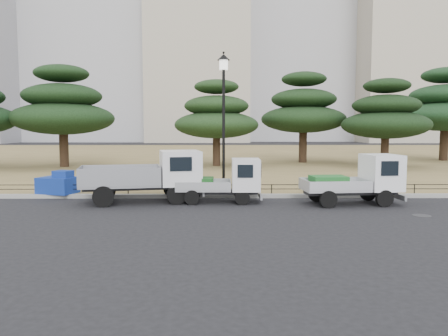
{
  "coord_description": "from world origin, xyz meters",
  "views": [
    {
      "loc": [
        -0.13,
        -15.32,
        2.85
      ],
      "look_at": [
        0.0,
        2.0,
        1.3
      ],
      "focal_mm": 35.0,
      "sensor_mm": 36.0,
      "label": 1
    }
  ],
  "objects_px": {
    "tarp_pile": "(58,184)",
    "truck_kei_rear": "(358,179)",
    "truck_kei_front": "(225,181)",
    "street_lamp": "(224,100)",
    "truck_large": "(149,174)"
  },
  "relations": [
    {
      "from": "street_lamp",
      "to": "tarp_pile",
      "type": "relative_size",
      "value": 3.37
    },
    {
      "from": "truck_kei_front",
      "to": "tarp_pile",
      "type": "xyz_separation_m",
      "value": [
        -7.02,
        1.41,
        -0.31
      ]
    },
    {
      "from": "truck_large",
      "to": "truck_kei_front",
      "type": "height_order",
      "value": "truck_large"
    },
    {
      "from": "truck_large",
      "to": "tarp_pile",
      "type": "height_order",
      "value": "truck_large"
    },
    {
      "from": "truck_kei_front",
      "to": "truck_kei_rear",
      "type": "height_order",
      "value": "truck_kei_rear"
    },
    {
      "from": "street_lamp",
      "to": "truck_kei_front",
      "type": "bearing_deg",
      "value": -87.44
    },
    {
      "from": "truck_kei_rear",
      "to": "street_lamp",
      "type": "distance_m",
      "value": 6.25
    },
    {
      "from": "street_lamp",
      "to": "truck_kei_rear",
      "type": "bearing_deg",
      "value": -19.78
    },
    {
      "from": "truck_kei_rear",
      "to": "tarp_pile",
      "type": "distance_m",
      "value": 12.21
    },
    {
      "from": "truck_kei_front",
      "to": "street_lamp",
      "type": "bearing_deg",
      "value": 93.03
    },
    {
      "from": "tarp_pile",
      "to": "truck_kei_front",
      "type": "bearing_deg",
      "value": -11.38
    },
    {
      "from": "street_lamp",
      "to": "tarp_pile",
      "type": "xyz_separation_m",
      "value": [
        -6.96,
        0.03,
        -3.51
      ]
    },
    {
      "from": "tarp_pile",
      "to": "truck_kei_rear",
      "type": "bearing_deg",
      "value": -8.78
    },
    {
      "from": "truck_large",
      "to": "truck_kei_rear",
      "type": "xyz_separation_m",
      "value": [
        8.03,
        -0.56,
        -0.17
      ]
    },
    {
      "from": "truck_kei_front",
      "to": "tarp_pile",
      "type": "height_order",
      "value": "truck_kei_front"
    }
  ]
}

